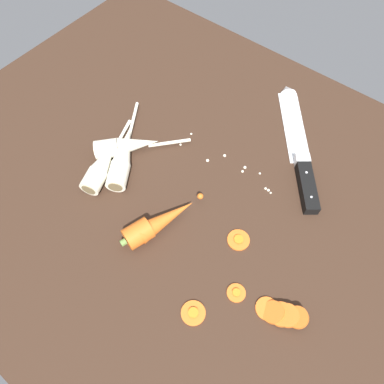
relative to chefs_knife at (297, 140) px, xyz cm
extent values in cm
cube|color=#332116|center=(-9.46, -22.70, -2.65)|extent=(120.00, 90.00, 4.00)
cube|color=silver|center=(-2.62, 3.30, -0.40)|extent=(15.87, 18.41, 0.50)
cone|color=silver|center=(-9.57, 12.08, -0.40)|extent=(4.97, 4.81, 3.96)
cube|color=silver|center=(3.59, -4.54, 0.45)|extent=(3.55, 3.39, 2.20)
cube|color=black|center=(7.63, -9.63, 0.45)|extent=(9.02, 10.36, 2.20)
sphere|color=silver|center=(5.89, -7.44, 1.55)|extent=(0.50, 0.50, 0.50)
sphere|color=silver|center=(9.37, -11.83, 1.55)|extent=(0.50, 0.50, 0.50)
cylinder|color=#D6601E|center=(-11.55, -37.79, 1.45)|extent=(5.46, 5.87, 4.20)
cone|color=#D6601E|center=(-9.81, -32.26, 1.45)|extent=(7.30, 12.26, 3.99)
sphere|color=#D6601E|center=(-7.43, -24.73, 1.45)|extent=(1.20, 1.20, 1.20)
cylinder|color=#5B7F3D|center=(-12.46, -40.66, 1.45)|extent=(1.45, 1.31, 1.20)
cylinder|color=silver|center=(-23.16, -30.98, 1.35)|extent=(6.26, 6.70, 4.00)
cone|color=silver|center=(-27.16, -24.64, 1.35)|extent=(8.33, 10.14, 3.80)
cylinder|color=silver|center=(-31.25, -18.14, 0.45)|extent=(6.13, 9.15, 0.70)
cylinder|color=brown|center=(-21.72, -33.26, 1.35)|extent=(2.53, 1.75, 2.80)
cylinder|color=silver|center=(-26.09, -34.83, 1.35)|extent=(5.26, 5.52, 4.00)
cone|color=silver|center=(-28.16, -29.04, 1.35)|extent=(6.23, 8.69, 3.80)
cylinder|color=silver|center=(-30.28, -23.11, 0.45)|extent=(3.52, 8.25, 0.70)
cylinder|color=brown|center=(-25.35, -36.92, 1.35)|extent=(2.74, 1.22, 2.80)
cylinder|color=silver|center=(-29.59, -27.74, 1.35)|extent=(6.10, 6.15, 4.00)
cone|color=silver|center=(-25.27, -22.89, 1.35)|extent=(8.36, 8.74, 3.80)
cylinder|color=silver|center=(-20.85, -17.92, 0.45)|extent=(6.50, 7.19, 0.70)
cylinder|color=brown|center=(-31.14, -29.49, 1.35)|extent=(2.29, 2.08, 2.80)
cylinder|color=#D6601E|center=(13.78, -34.07, -0.30)|extent=(3.89, 3.89, 0.70)
cylinder|color=#D6601E|center=(14.89, -34.06, -0.06)|extent=(3.96, 3.85, 2.60)
cylinder|color=#D6601E|center=(16.07, -33.61, 0.19)|extent=(4.17, 4.08, 2.11)
cylinder|color=#D6601E|center=(16.95, -33.19, 0.43)|extent=(3.99, 3.90, 1.93)
cylinder|color=#D6601E|center=(18.37, -32.52, 0.68)|extent=(3.77, 3.66, 2.55)
cylinder|color=#D6601E|center=(4.55, -42.23, -0.30)|extent=(4.13, 4.13, 0.70)
cylinder|color=orange|center=(4.55, -42.23, -0.03)|extent=(1.73, 1.73, 0.16)
cylinder|color=#D6601E|center=(3.11, -26.85, -0.30)|extent=(4.17, 4.17, 0.70)
cylinder|color=orange|center=(3.11, -26.85, -0.03)|extent=(1.75, 1.75, 0.16)
cylinder|color=#D6601E|center=(8.28, -35.10, -0.30)|extent=(3.26, 3.26, 0.70)
cylinder|color=orange|center=(8.28, -35.10, -0.03)|extent=(1.37, 1.37, 0.16)
sphere|color=silver|center=(1.11, -14.28, -0.39)|extent=(0.53, 0.53, 0.53)
sphere|color=silver|center=(2.44, -14.50, -0.44)|extent=(0.42, 0.42, 0.42)
sphere|color=silver|center=(1.76, -14.27, -0.36)|extent=(0.58, 0.58, 0.58)
sphere|color=silver|center=(-19.27, -16.23, -0.39)|extent=(0.53, 0.53, 0.53)
sphere|color=silver|center=(-1.74, -11.94, -0.42)|extent=(0.47, 0.47, 0.47)
sphere|color=silver|center=(-19.27, -12.48, -0.41)|extent=(0.48, 0.48, 0.48)
sphere|color=silver|center=(-10.07, -12.73, -0.33)|extent=(0.65, 0.65, 0.65)
sphere|color=silver|center=(-5.00, -12.57, -0.33)|extent=(0.64, 0.64, 0.64)
sphere|color=silver|center=(-4.84, -13.71, -0.37)|extent=(0.56, 0.56, 0.56)
sphere|color=silver|center=(-12.16, -15.97, -0.32)|extent=(0.67, 0.67, 0.67)
camera|label=1|loc=(11.80, -51.79, 60.27)|focal=33.08mm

